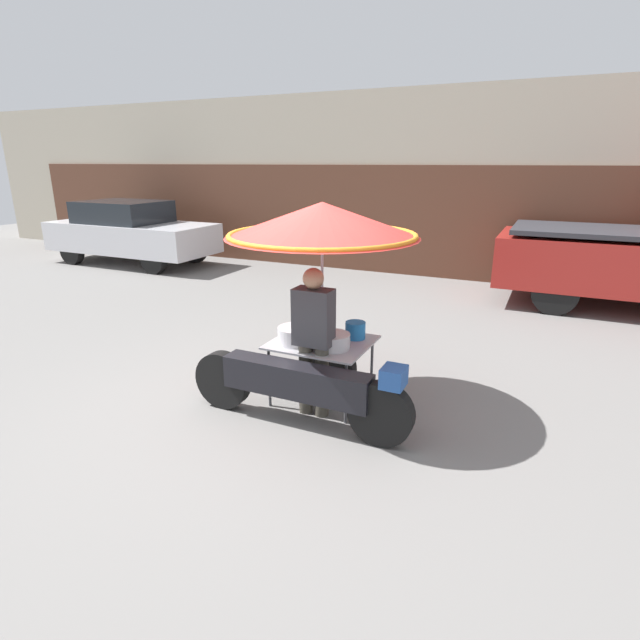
{
  "coord_description": "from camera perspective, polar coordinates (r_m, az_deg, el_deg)",
  "views": [
    {
      "loc": [
        2.46,
        -4.01,
        2.47
      ],
      "look_at": [
        0.39,
        0.4,
        0.92
      ],
      "focal_mm": 28.0,
      "sensor_mm": 36.0,
      "label": 1
    }
  ],
  "objects": [
    {
      "name": "ground_plane",
      "position": [
        5.31,
        -5.75,
        -10.15
      ],
      "size": [
        36.0,
        36.0,
        0.0
      ],
      "primitive_type": "plane",
      "color": "slate"
    },
    {
      "name": "shopfront_building",
      "position": [
        12.26,
        14.04,
        14.82
      ],
      "size": [
        28.0,
        2.06,
        3.96
      ],
      "color": "#B2A893",
      "rests_on": "ground"
    },
    {
      "name": "vendor_motorcycle_cart",
      "position": [
        4.92,
        -0.06,
        7.78
      ],
      "size": [
        2.33,
        1.92,
        2.1
      ],
      "color": "black",
      "rests_on": "ground"
    },
    {
      "name": "vendor_person",
      "position": [
        4.88,
        -0.74,
        -1.8
      ],
      "size": [
        0.38,
        0.22,
        1.52
      ],
      "color": "#4C473D",
      "rests_on": "ground"
    },
    {
      "name": "parked_car",
      "position": [
        13.51,
        -20.88,
        9.4
      ],
      "size": [
        4.29,
        1.72,
        1.54
      ],
      "color": "black",
      "rests_on": "ground"
    },
    {
      "name": "potted_plant",
      "position": [
        15.47,
        -21.55,
        8.99
      ],
      "size": [
        0.61,
        0.61,
        0.81
      ],
      "color": "#2D2D33",
      "rests_on": "ground"
    }
  ]
}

